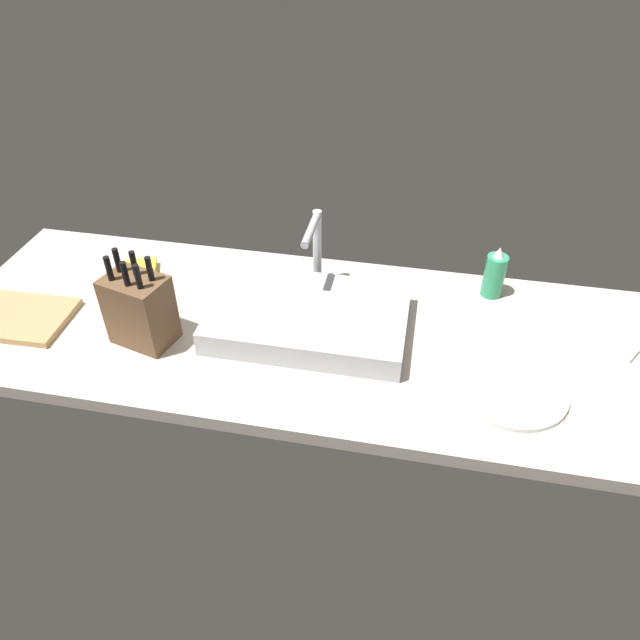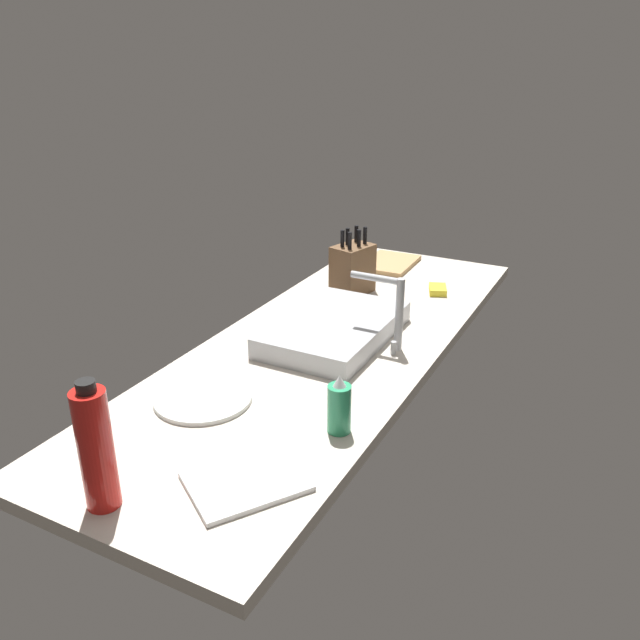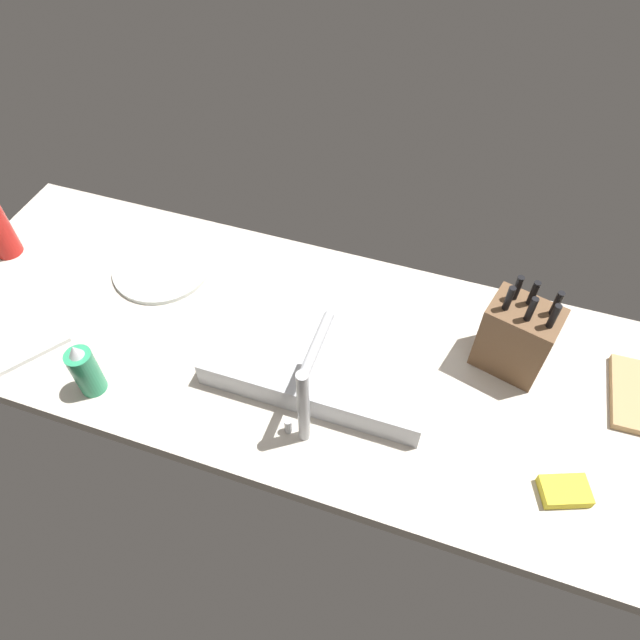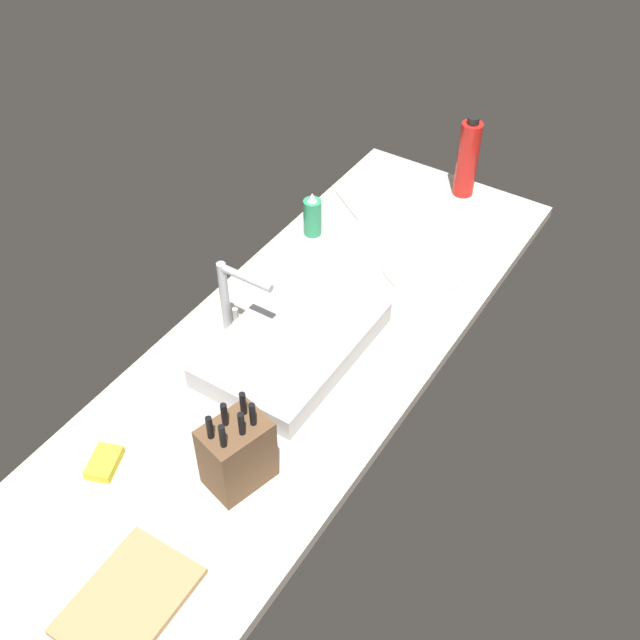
# 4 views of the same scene
# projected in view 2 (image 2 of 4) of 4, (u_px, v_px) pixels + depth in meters

# --- Properties ---
(countertop_slab) EXTENTS (1.92, 0.66, 0.04)m
(countertop_slab) POSITION_uv_depth(u_px,v_px,m) (328.00, 346.00, 1.97)
(countertop_slab) COLOR beige
(countertop_slab) RESTS_ON ground
(sink_basin) EXTENTS (0.48, 0.31, 0.06)m
(sink_basin) POSITION_uv_depth(u_px,v_px,m) (334.00, 329.00, 1.97)
(sink_basin) COLOR #B7BABF
(sink_basin) RESTS_ON countertop_slab
(faucet) EXTENTS (0.06, 0.17, 0.22)m
(faucet) POSITION_uv_depth(u_px,v_px,m) (392.00, 305.00, 1.87)
(faucet) COLOR #B7BABF
(faucet) RESTS_ON countertop_slab
(knife_block) EXTENTS (0.17, 0.14, 0.24)m
(knife_block) POSITION_uv_depth(u_px,v_px,m) (353.00, 269.00, 2.31)
(knife_block) COLOR brown
(knife_block) RESTS_ON countertop_slab
(cutting_board) EXTENTS (0.27, 0.19, 0.02)m
(cutting_board) POSITION_uv_depth(u_px,v_px,m) (390.00, 263.00, 2.63)
(cutting_board) COLOR tan
(cutting_board) RESTS_ON countertop_slab
(soap_bottle) EXTENTS (0.06, 0.06, 0.15)m
(soap_bottle) POSITION_uv_depth(u_px,v_px,m) (339.00, 407.00, 1.49)
(soap_bottle) COLOR #2D9966
(soap_bottle) RESTS_ON countertop_slab
(water_bottle) EXTENTS (0.07, 0.07, 0.27)m
(water_bottle) POSITION_uv_depth(u_px,v_px,m) (96.00, 449.00, 1.22)
(water_bottle) COLOR red
(water_bottle) RESTS_ON countertop_slab
(dinner_plate) EXTENTS (0.25, 0.25, 0.01)m
(dinner_plate) POSITION_uv_depth(u_px,v_px,m) (203.00, 399.00, 1.64)
(dinner_plate) COLOR silver
(dinner_plate) RESTS_ON countertop_slab
(dish_towel) EXTENTS (0.29, 0.28, 0.01)m
(dish_towel) POSITION_uv_depth(u_px,v_px,m) (246.00, 482.00, 1.33)
(dish_towel) COLOR white
(dish_towel) RESTS_ON countertop_slab
(dish_sponge) EXTENTS (0.11, 0.09, 0.02)m
(dish_sponge) POSITION_uv_depth(u_px,v_px,m) (438.00, 290.00, 2.34)
(dish_sponge) COLOR yellow
(dish_sponge) RESTS_ON countertop_slab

